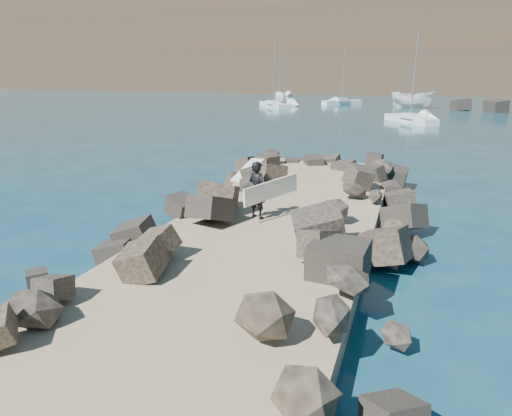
% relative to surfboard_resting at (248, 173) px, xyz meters
% --- Properties ---
extents(ground, '(800.00, 800.00, 0.00)m').
position_rel_surfboard_resting_xyz_m(ground, '(2.45, -5.10, -1.04)').
color(ground, '#0F384C').
rests_on(ground, ground).
extents(jetty, '(6.00, 26.00, 0.60)m').
position_rel_surfboard_resting_xyz_m(jetty, '(2.45, -7.10, -0.74)').
color(jetty, '#8C7759').
rests_on(jetty, ground).
extents(riprap_left, '(2.60, 22.00, 1.00)m').
position_rel_surfboard_resting_xyz_m(riprap_left, '(-0.45, -6.60, -0.54)').
color(riprap_left, black).
rests_on(riprap_left, ground).
extents(riprap_right, '(2.60, 22.00, 1.00)m').
position_rel_surfboard_resting_xyz_m(riprap_right, '(5.35, -6.60, -0.54)').
color(riprap_right, black).
rests_on(riprap_right, ground).
extents(headland, '(360.00, 140.00, 32.00)m').
position_rel_surfboard_resting_xyz_m(headland, '(12.45, 154.90, 14.96)').
color(headland, '#2D4919').
rests_on(headland, ground).
extents(surfboard_resting, '(0.67, 2.34, 0.08)m').
position_rel_surfboard_resting_xyz_m(surfboard_resting, '(0.00, 0.00, 0.00)').
color(surfboard_resting, white).
rests_on(surfboard_resting, riprap_left).
extents(boat_imported, '(6.56, 3.85, 2.38)m').
position_rel_surfboard_resting_xyz_m(boat_imported, '(5.68, 52.63, 0.15)').
color(boat_imported, white).
rests_on(boat_imported, ground).
extents(surfer_with_board, '(1.41, 2.00, 1.81)m').
position_rel_surfboard_resting_xyz_m(surfer_with_board, '(1.93, -4.28, 0.47)').
color(surfer_with_board, black).
rests_on(surfer_with_board, jetty).
extents(sailboat_b, '(5.76, 5.83, 8.14)m').
position_rel_surfboard_resting_xyz_m(sailboat_b, '(-4.78, 56.18, -0.69)').
color(sailboat_b, white).
rests_on(sailboat_b, ground).
extents(sailboat_a, '(6.12, 7.06, 9.21)m').
position_rel_surfboard_resting_xyz_m(sailboat_a, '(-13.16, 47.12, -0.69)').
color(sailboat_a, white).
rests_on(sailboat_a, ground).
extents(sailboat_e, '(3.37, 7.21, 8.51)m').
position_rel_surfboard_resting_xyz_m(sailboat_e, '(-20.09, 74.00, -0.69)').
color(sailboat_e, white).
rests_on(sailboat_e, ground).
extents(sailboat_c, '(5.41, 6.78, 8.64)m').
position_rel_surfboard_resting_xyz_m(sailboat_c, '(5.83, 32.10, -0.69)').
color(sailboat_c, white).
rests_on(sailboat_c, ground).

